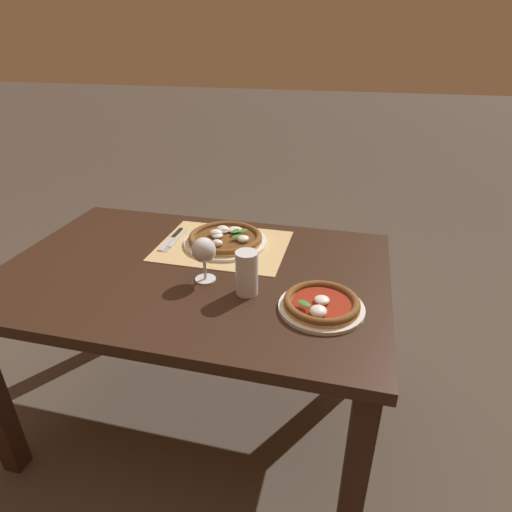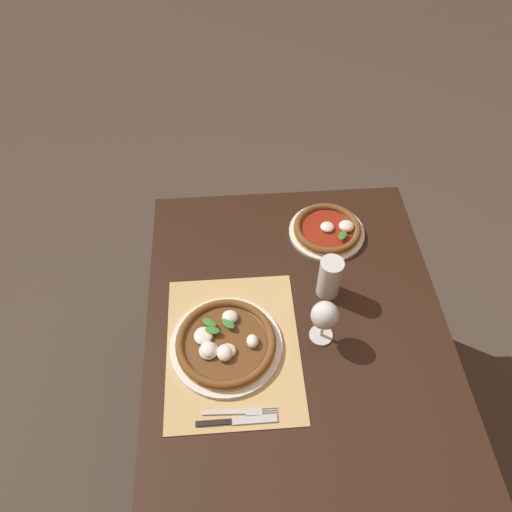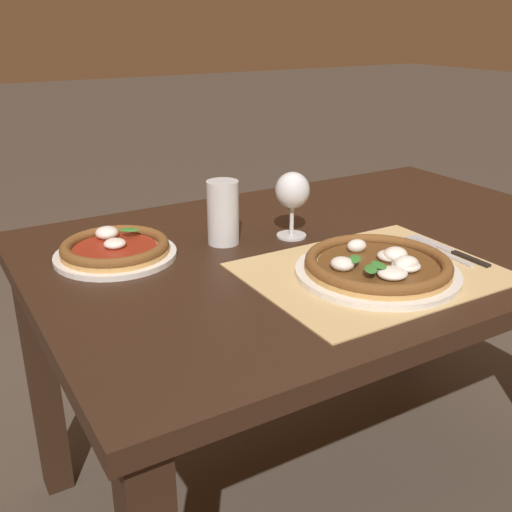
# 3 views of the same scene
# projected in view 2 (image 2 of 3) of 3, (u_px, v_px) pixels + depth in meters

# --- Properties ---
(ground_plane) EXTENTS (24.00, 24.00, 0.00)m
(ground_plane) POSITION_uv_depth(u_px,v_px,m) (289.00, 444.00, 2.00)
(ground_plane) COLOR #473D33
(dining_table) EXTENTS (1.36, 0.90, 0.74)m
(dining_table) POSITION_uv_depth(u_px,v_px,m) (299.00, 374.00, 1.51)
(dining_table) COLOR black
(dining_table) RESTS_ON ground
(paper_placemat) EXTENTS (0.49, 0.38, 0.00)m
(paper_placemat) POSITION_uv_depth(u_px,v_px,m) (233.00, 347.00, 1.45)
(paper_placemat) COLOR tan
(paper_placemat) RESTS_ON dining_table
(pizza_near) EXTENTS (0.33, 0.33, 0.05)m
(pizza_near) POSITION_uv_depth(u_px,v_px,m) (225.00, 343.00, 1.43)
(pizza_near) COLOR silver
(pizza_near) RESTS_ON paper_placemat
(pizza_far) EXTENTS (0.26, 0.26, 0.05)m
(pizza_far) POSITION_uv_depth(u_px,v_px,m) (328.00, 230.00, 1.71)
(pizza_far) COLOR silver
(pizza_far) RESTS_ON dining_table
(wine_glass) EXTENTS (0.08, 0.08, 0.16)m
(wine_glass) POSITION_uv_depth(u_px,v_px,m) (325.00, 317.00, 1.39)
(wine_glass) COLOR silver
(wine_glass) RESTS_ON dining_table
(pint_glass) EXTENTS (0.07, 0.07, 0.15)m
(pint_glass) POSITION_uv_depth(u_px,v_px,m) (330.00, 278.00, 1.52)
(pint_glass) COLOR silver
(pint_glass) RESTS_ON dining_table
(fork) EXTENTS (0.03, 0.20, 0.00)m
(fork) POSITION_uv_depth(u_px,v_px,m) (241.00, 412.00, 1.32)
(fork) COLOR #B7B7BC
(fork) RESTS_ON paper_placemat
(knife) EXTENTS (0.02, 0.22, 0.01)m
(knife) POSITION_uv_depth(u_px,v_px,m) (237.00, 421.00, 1.31)
(knife) COLOR black
(knife) RESTS_ON paper_placemat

